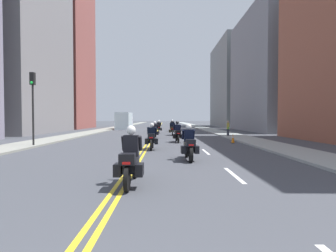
{
  "coord_description": "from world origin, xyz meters",
  "views": [
    {
      "loc": [
        1.21,
        -0.61,
        1.86
      ],
      "look_at": [
        1.48,
        21.82,
        1.2
      ],
      "focal_mm": 28.41,
      "sensor_mm": 36.0,
      "label": 1
    }
  ],
  "objects_px": {
    "motorcycle_6": "(159,128)",
    "pedestrian_0": "(228,128)",
    "motorcycle_5": "(172,129)",
    "traffic_cone_0": "(233,138)",
    "motorcycle_0": "(131,161)",
    "motorcycle_7": "(172,127)",
    "motorcycle_3": "(177,134)",
    "traffic_light_near": "(33,96)",
    "motorcycle_4": "(155,131)",
    "motorcycle_1": "(189,145)",
    "motorcycle_2": "(152,138)",
    "parked_truck": "(125,122)"
  },
  "relations": [
    {
      "from": "traffic_light_near",
      "to": "motorcycle_0",
      "type": "bearing_deg",
      "value": -52.78
    },
    {
      "from": "motorcycle_0",
      "to": "traffic_cone_0",
      "type": "bearing_deg",
      "value": 65.0
    },
    {
      "from": "traffic_light_near",
      "to": "traffic_cone_0",
      "type": "bearing_deg",
      "value": 10.06
    },
    {
      "from": "motorcycle_6",
      "to": "pedestrian_0",
      "type": "height_order",
      "value": "motorcycle_6"
    },
    {
      "from": "motorcycle_1",
      "to": "motorcycle_4",
      "type": "relative_size",
      "value": 1.06
    },
    {
      "from": "motorcycle_6",
      "to": "parked_truck",
      "type": "distance_m",
      "value": 13.01
    },
    {
      "from": "motorcycle_1",
      "to": "traffic_cone_0",
      "type": "bearing_deg",
      "value": 61.17
    },
    {
      "from": "motorcycle_6",
      "to": "traffic_light_near",
      "type": "distance_m",
      "value": 17.73
    },
    {
      "from": "motorcycle_3",
      "to": "pedestrian_0",
      "type": "bearing_deg",
      "value": 45.13
    },
    {
      "from": "motorcycle_5",
      "to": "motorcycle_7",
      "type": "bearing_deg",
      "value": 89.86
    },
    {
      "from": "motorcycle_1",
      "to": "traffic_light_near",
      "type": "relative_size",
      "value": 0.45
    },
    {
      "from": "motorcycle_3",
      "to": "traffic_cone_0",
      "type": "xyz_separation_m",
      "value": [
        4.13,
        -0.69,
        -0.31
      ]
    },
    {
      "from": "motorcycle_0",
      "to": "traffic_light_near",
      "type": "xyz_separation_m",
      "value": [
        -7.62,
        10.03,
        2.63
      ]
    },
    {
      "from": "traffic_cone_0",
      "to": "parked_truck",
      "type": "distance_m",
      "value": 27.51
    },
    {
      "from": "motorcycle_5",
      "to": "motorcycle_1",
      "type": "bearing_deg",
      "value": -87.65
    },
    {
      "from": "traffic_light_near",
      "to": "pedestrian_0",
      "type": "distance_m",
      "value": 17.65
    },
    {
      "from": "motorcycle_5",
      "to": "traffic_cone_0",
      "type": "distance_m",
      "value": 10.09
    },
    {
      "from": "motorcycle_4",
      "to": "motorcycle_5",
      "type": "height_order",
      "value": "motorcycle_5"
    },
    {
      "from": "motorcycle_4",
      "to": "motorcycle_5",
      "type": "xyz_separation_m",
      "value": [
        1.77,
        3.91,
        0.01
      ]
    },
    {
      "from": "motorcycle_2",
      "to": "motorcycle_4",
      "type": "relative_size",
      "value": 1.04
    },
    {
      "from": "motorcycle_5",
      "to": "pedestrian_0",
      "type": "relative_size",
      "value": 1.32
    },
    {
      "from": "motorcycle_1",
      "to": "traffic_cone_0",
      "type": "relative_size",
      "value": 3.04
    },
    {
      "from": "motorcycle_0",
      "to": "traffic_light_near",
      "type": "height_order",
      "value": "traffic_light_near"
    },
    {
      "from": "motorcycle_2",
      "to": "motorcycle_7",
      "type": "relative_size",
      "value": 0.95
    },
    {
      "from": "motorcycle_1",
      "to": "motorcycle_7",
      "type": "bearing_deg",
      "value": 87.71
    },
    {
      "from": "motorcycle_0",
      "to": "motorcycle_4",
      "type": "bearing_deg",
      "value": 90.87
    },
    {
      "from": "motorcycle_3",
      "to": "traffic_light_near",
      "type": "xyz_separation_m",
      "value": [
        -9.53,
        -3.12,
        2.64
      ]
    },
    {
      "from": "motorcycle_3",
      "to": "pedestrian_0",
      "type": "xyz_separation_m",
      "value": [
        5.36,
        6.04,
        0.16
      ]
    },
    {
      "from": "motorcycle_2",
      "to": "motorcycle_3",
      "type": "height_order",
      "value": "motorcycle_3"
    },
    {
      "from": "motorcycle_4",
      "to": "motorcycle_5",
      "type": "bearing_deg",
      "value": 68.43
    },
    {
      "from": "motorcycle_3",
      "to": "motorcycle_6",
      "type": "relative_size",
      "value": 0.94
    },
    {
      "from": "motorcycle_3",
      "to": "pedestrian_0",
      "type": "height_order",
      "value": "motorcycle_3"
    },
    {
      "from": "motorcycle_3",
      "to": "traffic_cone_0",
      "type": "height_order",
      "value": "motorcycle_3"
    },
    {
      "from": "motorcycle_2",
      "to": "motorcycle_5",
      "type": "xyz_separation_m",
      "value": [
        1.6,
        13.14,
        -0.01
      ]
    },
    {
      "from": "motorcycle_7",
      "to": "motorcycle_3",
      "type": "bearing_deg",
      "value": -93.49
    },
    {
      "from": "traffic_light_near",
      "to": "motorcycle_6",
      "type": "bearing_deg",
      "value": 63.57
    },
    {
      "from": "motorcycle_4",
      "to": "parked_truck",
      "type": "relative_size",
      "value": 0.32
    },
    {
      "from": "motorcycle_7",
      "to": "traffic_light_near",
      "type": "distance_m",
      "value": 23.03
    },
    {
      "from": "motorcycle_1",
      "to": "motorcycle_0",
      "type": "bearing_deg",
      "value": -116.74
    },
    {
      "from": "motorcycle_3",
      "to": "motorcycle_5",
      "type": "distance_m",
      "value": 8.45
    },
    {
      "from": "motorcycle_3",
      "to": "parked_truck",
      "type": "distance_m",
      "value": 25.33
    },
    {
      "from": "motorcycle_2",
      "to": "traffic_cone_0",
      "type": "relative_size",
      "value": 2.99
    },
    {
      "from": "motorcycle_4",
      "to": "traffic_cone_0",
      "type": "bearing_deg",
      "value": -38.14
    },
    {
      "from": "motorcycle_2",
      "to": "motorcycle_6",
      "type": "bearing_deg",
      "value": 90.07
    },
    {
      "from": "motorcycle_6",
      "to": "traffic_cone_0",
      "type": "bearing_deg",
      "value": -67.74
    },
    {
      "from": "motorcycle_6",
      "to": "traffic_light_near",
      "type": "bearing_deg",
      "value": -117.97
    },
    {
      "from": "motorcycle_5",
      "to": "pedestrian_0",
      "type": "xyz_separation_m",
      "value": [
        5.5,
        -2.41,
        0.18
      ]
    },
    {
      "from": "motorcycle_5",
      "to": "motorcycle_7",
      "type": "distance_m",
      "value": 9.18
    },
    {
      "from": "motorcycle_0",
      "to": "motorcycle_3",
      "type": "bearing_deg",
      "value": 82.6
    },
    {
      "from": "motorcycle_7",
      "to": "motorcycle_4",
      "type": "bearing_deg",
      "value": -101.93
    }
  ]
}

